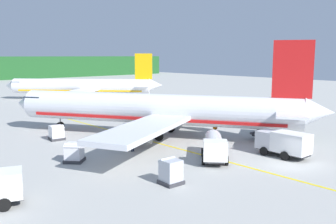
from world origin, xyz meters
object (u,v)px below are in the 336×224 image
Objects in this scene: service_truck_fuel at (279,127)px; crew_marshaller at (215,128)px; airliner_foreground at (158,110)px; crew_loader_left at (132,142)px; cargo_container_far at (171,172)px; airliner_mid_apron at (83,87)px; service_truck_pushback at (283,142)px; cargo_container_mid at (74,153)px; service_truck_baggage at (214,146)px; cargo_container_near at (57,133)px.

service_truck_fuel is 4.02× the size of crew_marshaller.
crew_loader_left is (-7.05, -3.97, -2.33)m from airliner_foreground.
cargo_container_far is at bearing -170.52° from service_truck_fuel.
service_truck_fuel is 19.51m from crew_loader_left.
airliner_foreground is 20.92× the size of crew_loader_left.
airliner_foreground is 1.26× the size of airliner_mid_apron.
service_truck_pushback is 20.85m from cargo_container_mid.
service_truck_fuel is (11.37, -10.40, -2.22)m from airliner_foreground.
cargo_container_mid is 19.19m from crew_marshaller.
service_truck_pushback is at bearing -102.57° from crew_marshaller.
service_truck_baggage is at bearing -106.39° from airliner_mid_apron.
cargo_container_mid is (-26.31, -44.92, -2.11)m from airliner_mid_apron.
airliner_mid_apron is 49.71m from crew_loader_left.
cargo_container_near is 20.79m from cargo_container_far.
crew_marshaller is at bearing -3.38° from crew_loader_left.
cargo_container_mid is (-16.65, 12.54, -0.55)m from service_truck_pushback.
crew_loader_left is at bearing -150.61° from airliner_foreground.
service_truck_fuel reaches higher than service_truck_pushback.
service_truck_baggage is 3.41× the size of crew_marshaller.
airliner_mid_apron is at bearing 56.23° from cargo_container_near.
crew_loader_left reaches higher than crew_marshaller.
crew_loader_left is (-19.79, -45.56, -1.98)m from airliner_mid_apron.
crew_loader_left is at bearing -113.48° from airliner_mid_apron.
cargo_container_near is 1.08× the size of crew_loader_left.
airliner_foreground reaches higher than cargo_container_near.
service_truck_baggage is at bearing -67.80° from cargo_container_near.
service_truck_fuel is at bearing -15.84° from cargo_container_mid.
cargo_container_mid is 6.55m from crew_loader_left.
cargo_container_mid is (-2.97, -10.01, 0.04)m from cargo_container_near.
cargo_container_far is at bearing -127.51° from airliner_foreground.
airliner_foreground is at bearing 137.54° from service_truck_fuel.
airliner_mid_apron reaches higher than service_truck_pushback.
cargo_container_far is (-13.91, 1.76, -0.47)m from service_truck_pushback.
service_truck_baggage is at bearing -173.93° from service_truck_fuel.
cargo_container_near is at bearing 73.48° from cargo_container_mid.
airliner_foreground is at bearing 75.85° from service_truck_baggage.
airliner_foreground is 14.19m from cargo_container_mid.
service_truck_fuel is 9.94m from service_truck_pushback.
cargo_container_near is at bearing 147.80° from airliner_foreground.
cargo_container_far is at bearing -75.75° from cargo_container_mid.
service_truck_fuel is 14.46m from service_truck_baggage.
airliner_foreground is 5.40× the size of service_truck_fuel.
airliner_foreground reaches higher than cargo_container_mid.
service_truck_fuel reaches higher than cargo_container_near.
airliner_foreground is 19.42× the size of cargo_container_near.
service_truck_pushback is 11.44m from crew_marshaller.
airliner_mid_apron is 17.18× the size of crew_marshaller.
service_truck_fuel is at bearing 6.07° from service_truck_baggage.
service_truck_fuel is 2.81× the size of cargo_container_mid.
airliner_mid_apron reaches higher than service_truck_baggage.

